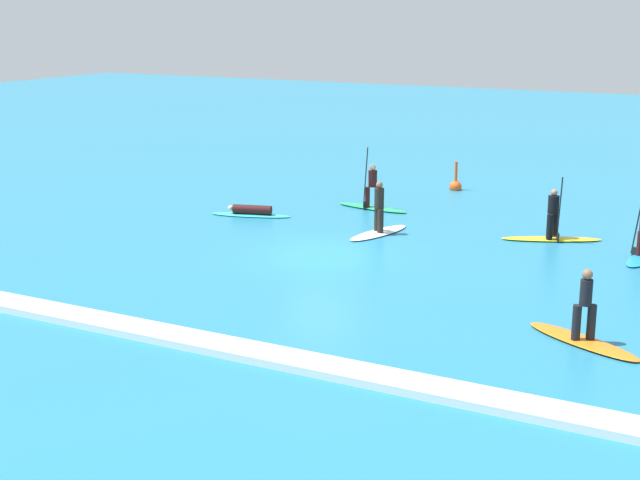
{
  "coord_description": "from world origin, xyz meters",
  "views": [
    {
      "loc": [
        12.87,
        -24.21,
        7.48
      ],
      "look_at": [
        0.0,
        0.0,
        0.5
      ],
      "focal_mm": 51.68,
      "sensor_mm": 36.0,
      "label": 1
    }
  ],
  "objects_px": {
    "surfer_on_yellow_board": "(552,227)",
    "surfer_on_orange_board": "(583,328)",
    "marker_buoy": "(456,186)",
    "surfer_on_white_board": "(379,221)",
    "surfer_on_green_board": "(372,198)",
    "surfer_on_teal_board": "(251,212)"
  },
  "relations": [
    {
      "from": "surfer_on_white_board",
      "to": "surfer_on_green_board",
      "type": "distance_m",
      "value": 3.97
    },
    {
      "from": "surfer_on_teal_board",
      "to": "marker_buoy",
      "type": "relative_size",
      "value": 2.29
    },
    {
      "from": "surfer_on_orange_board",
      "to": "marker_buoy",
      "type": "bearing_deg",
      "value": 146.15
    },
    {
      "from": "surfer_on_white_board",
      "to": "surfer_on_orange_board",
      "type": "distance_m",
      "value": 11.16
    },
    {
      "from": "surfer_on_teal_board",
      "to": "surfer_on_yellow_board",
      "type": "xyz_separation_m",
      "value": [
        10.67,
        1.56,
        0.29
      ]
    },
    {
      "from": "surfer_on_teal_board",
      "to": "marker_buoy",
      "type": "bearing_deg",
      "value": -137.38
    },
    {
      "from": "surfer_on_teal_board",
      "to": "surfer_on_orange_board",
      "type": "distance_m",
      "value": 15.7
    },
    {
      "from": "surfer_on_green_board",
      "to": "surfer_on_yellow_board",
      "type": "bearing_deg",
      "value": 175.04
    },
    {
      "from": "surfer_on_white_board",
      "to": "marker_buoy",
      "type": "height_order",
      "value": "surfer_on_white_board"
    },
    {
      "from": "surfer_on_teal_board",
      "to": "surfer_on_green_board",
      "type": "bearing_deg",
      "value": -153.41
    },
    {
      "from": "surfer_on_teal_board",
      "to": "marker_buoy",
      "type": "distance_m",
      "value": 9.59
    },
    {
      "from": "surfer_on_yellow_board",
      "to": "surfer_on_white_board",
      "type": "bearing_deg",
      "value": 174.42
    },
    {
      "from": "surfer_on_white_board",
      "to": "marker_buoy",
      "type": "xyz_separation_m",
      "value": [
        -0.35,
        8.54,
        -0.26
      ]
    },
    {
      "from": "surfer_on_white_board",
      "to": "surfer_on_yellow_board",
      "type": "xyz_separation_m",
      "value": [
        5.39,
        1.88,
        -0.01
      ]
    },
    {
      "from": "surfer_on_yellow_board",
      "to": "surfer_on_orange_board",
      "type": "distance_m",
      "value": 9.67
    },
    {
      "from": "surfer_on_teal_board",
      "to": "surfer_on_green_board",
      "type": "xyz_separation_m",
      "value": [
        3.42,
        3.19,
        0.27
      ]
    },
    {
      "from": "surfer_on_yellow_board",
      "to": "surfer_on_green_board",
      "type": "distance_m",
      "value": 7.44
    },
    {
      "from": "surfer_on_yellow_board",
      "to": "surfer_on_green_board",
      "type": "xyz_separation_m",
      "value": [
        -7.26,
        1.63,
        -0.02
      ]
    },
    {
      "from": "surfer_on_green_board",
      "to": "surfer_on_orange_board",
      "type": "bearing_deg",
      "value": 141.34
    },
    {
      "from": "surfer_on_green_board",
      "to": "surfer_on_white_board",
      "type": "bearing_deg",
      "value": 125.72
    },
    {
      "from": "marker_buoy",
      "to": "surfer_on_yellow_board",
      "type": "bearing_deg",
      "value": -49.26
    },
    {
      "from": "surfer_on_yellow_board",
      "to": "surfer_on_orange_board",
      "type": "bearing_deg",
      "value": -96.42
    }
  ]
}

